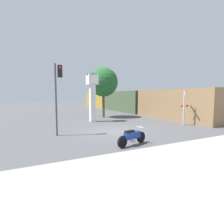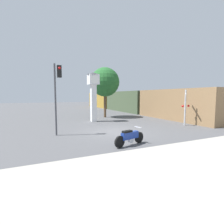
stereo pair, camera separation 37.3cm
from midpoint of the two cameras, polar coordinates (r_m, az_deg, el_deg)
The scene contains 8 objects.
ground_plane at distance 13.26m, azimuth 1.87°, elevation -6.36°, with size 120.00×120.00×0.00m, color #4C4C4F.
sidewalk_strip at distance 7.53m, azimuth 30.08°, elevation -15.98°, with size 36.00×6.00×0.10m.
motorcycle at distance 9.64m, azimuth 6.94°, elevation -8.12°, with size 2.10×0.74×0.95m.
clock_tower at distance 18.18m, azimuth -5.53°, elevation 7.37°, with size 1.23×1.23×5.05m.
freight_train at distance 30.34m, azimuth 5.22°, elevation 3.49°, with size 2.80×34.04×3.40m.
traffic_light at distance 12.25m, azimuth -16.63°, elevation 7.85°, with size 0.50×0.35×4.80m.
railroad_crossing_signal at distance 17.04m, azimuth 23.40°, elevation 1.82°, with size 0.90×0.82×3.21m.
street_tree at distance 21.67m, azimuth -1.84°, elevation 9.70°, with size 3.55×3.55×6.12m.
Camera 2 is at (-5.66, -11.68, 2.70)m, focal length 28.00 mm.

